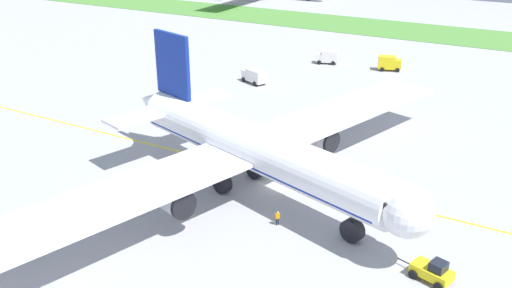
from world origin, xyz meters
TOP-DOWN VIEW (x-y plane):
  - ground_plane at (0.00, 0.00)m, footprint 600.00×600.00m
  - apron_taxi_line at (0.00, 3.11)m, footprint 280.00×0.36m
  - grass_median_strip at (0.00, 101.29)m, footprint 320.00×24.00m
  - airliner_foreground at (-1.73, -2.14)m, footprint 46.25×73.29m
  - pushback_tug at (21.69, -9.22)m, footprint 5.60×3.20m
  - ground_crew_wingwalker_port at (-9.73, -1.85)m, footprint 0.42×0.51m
  - ground_crew_marshaller_front at (4.53, -7.61)m, footprint 0.48×0.51m
  - traffic_cone_near_nose at (-13.57, -21.26)m, footprint 0.36×0.36m
  - service_truck_baggage_loader at (-23.74, 37.17)m, footprint 5.94×4.24m
  - service_truck_fuel_bowser at (-3.23, 59.09)m, footprint 5.16×3.70m
  - service_truck_catering_van at (-16.79, 57.93)m, footprint 5.11×3.77m

SIDE VIEW (x-z plane):
  - ground_plane at x=0.00m, z-range 0.00..0.00m
  - apron_taxi_line at x=0.00m, z-range 0.00..0.01m
  - grass_median_strip at x=0.00m, z-range 0.00..0.10m
  - traffic_cone_near_nose at x=-13.57m, z-range -0.01..0.57m
  - ground_crew_wingwalker_port at x=-9.73m, z-range 0.18..1.82m
  - pushback_tug at x=21.69m, z-range -0.11..2.18m
  - ground_crew_marshaller_front at x=4.53m, z-range 0.18..1.90m
  - service_truck_baggage_loader at x=-23.74m, z-range 0.13..2.96m
  - service_truck_catering_van at x=-16.79m, z-range 0.10..3.05m
  - service_truck_fuel_bowser at x=-3.23m, z-range 0.11..3.21m
  - airliner_foreground at x=-1.73m, z-range -2.77..14.47m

